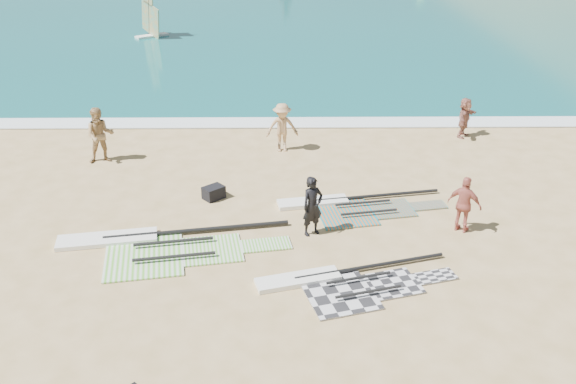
{
  "coord_description": "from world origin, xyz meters",
  "views": [
    {
      "loc": [
        1.05,
        -11.89,
        8.74
      ],
      "look_at": [
        1.21,
        4.0,
        1.0
      ],
      "focal_mm": 40.0,
      "sensor_mm": 36.0,
      "label": 1
    }
  ],
  "objects_px": {
    "rig_green": "(155,245)",
    "beachgoer_back": "(464,205)",
    "rig_grey": "(341,283)",
    "beachgoer_left": "(100,135)",
    "person_wetsuit": "(313,206)",
    "beachgoer_right": "(465,117)",
    "beachgoer_mid": "(282,128)",
    "gear_bag_near": "(214,193)",
    "rig_orange": "(348,206)"
  },
  "relations": [
    {
      "from": "gear_bag_near",
      "to": "beachgoer_left",
      "type": "height_order",
      "value": "beachgoer_left"
    },
    {
      "from": "beachgoer_back",
      "to": "beachgoer_right",
      "type": "xyz_separation_m",
      "value": [
        1.89,
        7.25,
        -0.05
      ]
    },
    {
      "from": "person_wetsuit",
      "to": "beachgoer_left",
      "type": "bearing_deg",
      "value": 113.87
    },
    {
      "from": "beachgoer_back",
      "to": "beachgoer_right",
      "type": "bearing_deg",
      "value": -70.02
    },
    {
      "from": "rig_green",
      "to": "beachgoer_right",
      "type": "height_order",
      "value": "beachgoer_right"
    },
    {
      "from": "beachgoer_mid",
      "to": "gear_bag_near",
      "type": "bearing_deg",
      "value": -123.8
    },
    {
      "from": "rig_grey",
      "to": "beachgoer_right",
      "type": "height_order",
      "value": "beachgoer_right"
    },
    {
      "from": "beachgoer_mid",
      "to": "beachgoer_back",
      "type": "bearing_deg",
      "value": -54.93
    },
    {
      "from": "gear_bag_near",
      "to": "rig_green",
      "type": "bearing_deg",
      "value": -114.31
    },
    {
      "from": "rig_orange",
      "to": "beachgoer_left",
      "type": "relative_size",
      "value": 2.62
    },
    {
      "from": "rig_grey",
      "to": "person_wetsuit",
      "type": "distance_m",
      "value": 2.67
    },
    {
      "from": "rig_grey",
      "to": "rig_orange",
      "type": "bearing_deg",
      "value": 66.24
    },
    {
      "from": "rig_grey",
      "to": "beachgoer_mid",
      "type": "xyz_separation_m",
      "value": [
        -1.4,
        8.49,
        0.83
      ]
    },
    {
      "from": "rig_green",
      "to": "beachgoer_left",
      "type": "xyz_separation_m",
      "value": [
        -2.78,
        5.74,
        0.92
      ]
    },
    {
      "from": "rig_grey",
      "to": "beachgoer_left",
      "type": "height_order",
      "value": "beachgoer_left"
    },
    {
      "from": "beachgoer_right",
      "to": "gear_bag_near",
      "type": "bearing_deg",
      "value": 154.86
    },
    {
      "from": "rig_grey",
      "to": "beachgoer_right",
      "type": "relative_size",
      "value": 3.29
    },
    {
      "from": "beachgoer_left",
      "to": "beachgoer_right",
      "type": "height_order",
      "value": "beachgoer_left"
    },
    {
      "from": "rig_green",
      "to": "beachgoer_mid",
      "type": "xyz_separation_m",
      "value": [
        3.39,
        6.67,
        0.83
      ]
    },
    {
      "from": "rig_green",
      "to": "beachgoer_mid",
      "type": "height_order",
      "value": "beachgoer_mid"
    },
    {
      "from": "rig_green",
      "to": "gear_bag_near",
      "type": "distance_m",
      "value": 3.15
    },
    {
      "from": "rig_grey",
      "to": "person_wetsuit",
      "type": "xyz_separation_m",
      "value": [
        -0.59,
        2.48,
        0.8
      ]
    },
    {
      "from": "rig_grey",
      "to": "beachgoer_mid",
      "type": "height_order",
      "value": "beachgoer_mid"
    },
    {
      "from": "rig_orange",
      "to": "beachgoer_back",
      "type": "xyz_separation_m",
      "value": [
        3.0,
        -1.42,
        0.76
      ]
    },
    {
      "from": "beachgoer_mid",
      "to": "beachgoer_right",
      "type": "distance_m",
      "value": 6.97
    },
    {
      "from": "beachgoer_mid",
      "to": "rig_grey",
      "type": "bearing_deg",
      "value": -85.6
    },
    {
      "from": "rig_grey",
      "to": "rig_green",
      "type": "distance_m",
      "value": 5.12
    },
    {
      "from": "person_wetsuit",
      "to": "beachgoer_right",
      "type": "distance_m",
      "value": 9.52
    },
    {
      "from": "person_wetsuit",
      "to": "beachgoer_right",
      "type": "xyz_separation_m",
      "value": [
        6.03,
        7.37,
        -0.09
      ]
    },
    {
      "from": "rig_orange",
      "to": "person_wetsuit",
      "type": "relative_size",
      "value": 3.0
    },
    {
      "from": "rig_green",
      "to": "beachgoer_back",
      "type": "height_order",
      "value": "beachgoer_back"
    },
    {
      "from": "rig_green",
      "to": "beachgoer_back",
      "type": "relative_size",
      "value": 3.92
    },
    {
      "from": "rig_grey",
      "to": "beachgoer_left",
      "type": "distance_m",
      "value": 10.74
    },
    {
      "from": "beachgoer_left",
      "to": "beachgoer_back",
      "type": "relative_size",
      "value": 1.2
    },
    {
      "from": "rig_orange",
      "to": "gear_bag_near",
      "type": "distance_m",
      "value": 4.1
    },
    {
      "from": "gear_bag_near",
      "to": "person_wetsuit",
      "type": "bearing_deg",
      "value": -37.29
    },
    {
      "from": "beachgoer_left",
      "to": "beachgoer_mid",
      "type": "xyz_separation_m",
      "value": [
        6.17,
        0.93,
        -0.09
      ]
    },
    {
      "from": "rig_green",
      "to": "beachgoer_left",
      "type": "bearing_deg",
      "value": 106.1
    },
    {
      "from": "gear_bag_near",
      "to": "beachgoer_back",
      "type": "relative_size",
      "value": 0.38
    },
    {
      "from": "rig_green",
      "to": "beachgoer_back",
      "type": "xyz_separation_m",
      "value": [
        8.34,
        0.78,
        0.76
      ]
    },
    {
      "from": "gear_bag_near",
      "to": "beachgoer_back",
      "type": "bearing_deg",
      "value": -16.47
    },
    {
      "from": "rig_orange",
      "to": "beachgoer_mid",
      "type": "relative_size",
      "value": 2.88
    },
    {
      "from": "beachgoer_right",
      "to": "beachgoer_left",
      "type": "bearing_deg",
      "value": 134.8
    },
    {
      "from": "rig_green",
      "to": "rig_orange",
      "type": "bearing_deg",
      "value": 12.65
    },
    {
      "from": "rig_orange",
      "to": "gear_bag_near",
      "type": "bearing_deg",
      "value": 160.35
    },
    {
      "from": "rig_orange",
      "to": "beachgoer_right",
      "type": "height_order",
      "value": "beachgoer_right"
    },
    {
      "from": "rig_green",
      "to": "rig_grey",
      "type": "bearing_deg",
      "value": -30.59
    },
    {
      "from": "rig_grey",
      "to": "rig_orange",
      "type": "xyz_separation_m",
      "value": [
        0.55,
        4.02,
        0.0
      ]
    },
    {
      "from": "rig_orange",
      "to": "beachgoer_mid",
      "type": "height_order",
      "value": "beachgoer_mid"
    },
    {
      "from": "beachgoer_back",
      "to": "rig_green",
      "type": "bearing_deg",
      "value": 39.94
    }
  ]
}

